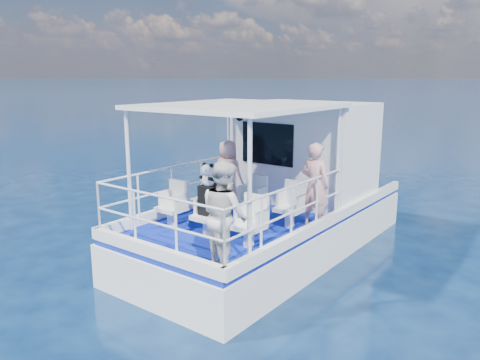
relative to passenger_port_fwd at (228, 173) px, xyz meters
The scene contains 20 objects.
ground 2.03m from the passenger_port_fwd, 35.68° to the right, with size 2000.00×2000.00×0.00m, color #081A3C.
hull 1.92m from the passenger_port_fwd, 16.24° to the left, with size 3.00×7.00×1.60m, color white.
deck 1.29m from the passenger_port_fwd, 16.24° to the left, with size 2.90×6.90×0.10m, color navy.
cabin 1.91m from the passenger_port_fwd, 58.05° to the left, with size 2.85×2.00×2.20m, color white.
canopy 2.03m from the passenger_port_fwd, 42.61° to the right, with size 3.00×3.20×0.08m, color white.
canopy_posts 1.43m from the passenger_port_fwd, 44.14° to the right, with size 2.77×2.97×2.20m.
railings 1.64m from the passenger_port_fwd, 52.40° to the right, with size 2.84×3.59×1.00m, color white, non-canonical shape.
seat_port_fwd 0.74m from the passenger_port_fwd, 79.94° to the right, with size 0.48×0.46×0.38m, color silver.
seat_center_fwd 1.23m from the passenger_port_fwd, 27.30° to the right, with size 0.48×0.46×0.38m, color silver.
seat_stbd_fwd 2.03m from the passenger_port_fwd, 15.14° to the right, with size 0.48×0.46×0.38m, color silver.
seat_port_aft 1.89m from the passenger_port_fwd, 87.13° to the right, with size 0.48×0.46×0.38m, color silver.
seat_center_aft 2.13m from the passenger_port_fwd, 61.32° to the right, with size 0.48×0.46×0.38m, color silver.
seat_stbd_aft 2.67m from the passenger_port_fwd, 43.77° to the right, with size 0.48×0.46×0.38m, color silver.
passenger_port_fwd is the anchor object (origin of this frame).
passenger_stbd_fwd 2.25m from the passenger_port_fwd, ahead, with size 0.58×0.38×1.60m, color pink.
passenger_stbd_aft 3.46m from the passenger_port_fwd, 52.11° to the right, with size 0.78×0.61×1.61m, color silver.
backpack_port 0.57m from the passenger_port_fwd, 78.08° to the right, with size 0.32×0.18×0.43m, color black.
backpack_center 2.08m from the passenger_port_fwd, 60.59° to the right, with size 0.35×0.20×0.53m, color black.
compact_camera 0.58m from the passenger_port_fwd, 79.52° to the right, with size 0.09×0.06×0.06m, color black.
panda 2.11m from the passenger_port_fwd, 60.75° to the right, with size 0.26×0.22×0.41m, color silver, non-canonical shape.
Camera 1 is at (5.25, -7.07, 3.67)m, focal length 35.00 mm.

